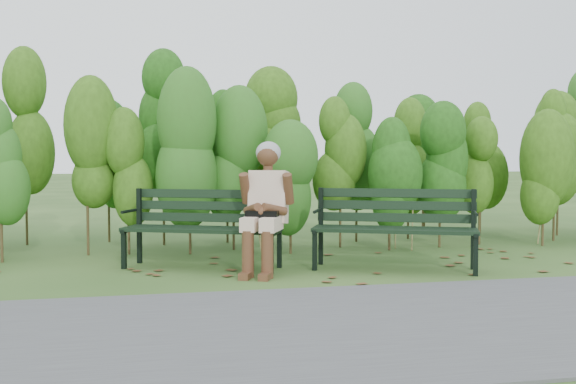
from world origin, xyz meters
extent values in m
plane|color=#2B4C1C|center=(0.00, 0.00, 0.00)|extent=(80.00, 80.00, 0.00)
cube|color=#474749|center=(0.00, -2.20, 0.01)|extent=(60.00, 2.50, 0.01)
cylinder|color=#47381E|center=(-2.75, 1.30, 0.40)|extent=(0.03, 0.03, 0.80)
ellipsoid|color=#335715|center=(-2.75, 1.30, 1.04)|extent=(0.64, 0.64, 1.44)
cylinder|color=#47381E|center=(-2.14, 1.30, 0.40)|extent=(0.03, 0.03, 0.80)
ellipsoid|color=#335715|center=(-2.14, 1.30, 1.04)|extent=(0.64, 0.64, 1.44)
cylinder|color=#47381E|center=(-1.53, 1.30, 0.40)|extent=(0.03, 0.03, 0.80)
ellipsoid|color=#335715|center=(-1.53, 1.30, 1.04)|extent=(0.64, 0.64, 1.44)
cylinder|color=#47381E|center=(-0.92, 1.30, 0.40)|extent=(0.03, 0.03, 0.80)
ellipsoid|color=#335715|center=(-0.92, 1.30, 1.04)|extent=(0.64, 0.64, 1.44)
cylinder|color=#47381E|center=(-0.31, 1.30, 0.40)|extent=(0.03, 0.03, 0.80)
ellipsoid|color=#335715|center=(-0.31, 1.30, 1.04)|extent=(0.64, 0.64, 1.44)
cylinder|color=#47381E|center=(0.31, 1.30, 0.40)|extent=(0.03, 0.03, 0.80)
ellipsoid|color=#335715|center=(0.31, 1.30, 1.04)|extent=(0.64, 0.64, 1.44)
cylinder|color=#47381E|center=(0.92, 1.30, 0.40)|extent=(0.03, 0.03, 0.80)
ellipsoid|color=#335715|center=(0.92, 1.30, 1.04)|extent=(0.64, 0.64, 1.44)
cylinder|color=#47381E|center=(1.53, 1.30, 0.40)|extent=(0.03, 0.03, 0.80)
ellipsoid|color=#335715|center=(1.53, 1.30, 1.04)|extent=(0.64, 0.64, 1.44)
cylinder|color=#47381E|center=(2.14, 1.30, 0.40)|extent=(0.03, 0.03, 0.80)
ellipsoid|color=#335715|center=(2.14, 1.30, 1.04)|extent=(0.64, 0.64, 1.44)
cylinder|color=#47381E|center=(2.75, 1.30, 0.40)|extent=(0.03, 0.03, 0.80)
ellipsoid|color=#335715|center=(2.75, 1.30, 1.04)|extent=(0.64, 0.64, 1.44)
cylinder|color=#47381E|center=(3.36, 1.30, 0.40)|extent=(0.03, 0.03, 0.80)
ellipsoid|color=#335715|center=(3.36, 1.30, 1.04)|extent=(0.64, 0.64, 1.44)
cylinder|color=#47381E|center=(3.98, 1.30, 0.40)|extent=(0.03, 0.03, 0.80)
ellipsoid|color=#335715|center=(3.98, 1.30, 1.04)|extent=(0.64, 0.64, 1.44)
cylinder|color=#47381E|center=(-2.69, 2.30, 0.55)|extent=(0.04, 0.04, 1.10)
ellipsoid|color=#204713|center=(-2.69, 2.30, 1.43)|extent=(0.70, 0.70, 1.98)
cylinder|color=#47381E|center=(-1.92, 2.30, 0.55)|extent=(0.04, 0.04, 1.10)
ellipsoid|color=#204713|center=(-1.92, 2.30, 1.43)|extent=(0.70, 0.70, 1.98)
cylinder|color=#47381E|center=(-1.15, 2.30, 0.55)|extent=(0.04, 0.04, 1.10)
ellipsoid|color=#204713|center=(-1.15, 2.30, 1.43)|extent=(0.70, 0.70, 1.98)
cylinder|color=#47381E|center=(-0.38, 2.30, 0.55)|extent=(0.04, 0.04, 1.10)
ellipsoid|color=#204713|center=(-0.38, 2.30, 1.43)|extent=(0.70, 0.70, 1.98)
cylinder|color=#47381E|center=(0.38, 2.30, 0.55)|extent=(0.04, 0.04, 1.10)
ellipsoid|color=#204713|center=(0.38, 2.30, 1.43)|extent=(0.70, 0.70, 1.98)
cylinder|color=#47381E|center=(1.15, 2.30, 0.55)|extent=(0.04, 0.04, 1.10)
ellipsoid|color=#204713|center=(1.15, 2.30, 1.43)|extent=(0.70, 0.70, 1.98)
cylinder|color=#47381E|center=(1.92, 2.30, 0.55)|extent=(0.04, 0.04, 1.10)
ellipsoid|color=#204713|center=(1.92, 2.30, 1.43)|extent=(0.70, 0.70, 1.98)
cylinder|color=#47381E|center=(2.69, 2.30, 0.55)|extent=(0.04, 0.04, 1.10)
ellipsoid|color=#204713|center=(2.69, 2.30, 1.43)|extent=(0.70, 0.70, 1.98)
cylinder|color=#47381E|center=(3.46, 2.30, 0.55)|extent=(0.04, 0.04, 1.10)
ellipsoid|color=#204713|center=(3.46, 2.30, 1.43)|extent=(0.70, 0.70, 1.98)
cylinder|color=#47381E|center=(4.22, 2.30, 0.55)|extent=(0.04, 0.04, 1.10)
ellipsoid|color=#204713|center=(4.22, 2.30, 1.43)|extent=(0.70, 0.70, 1.98)
cube|color=brown|center=(-0.93, -0.77, 0.00)|extent=(0.11, 0.10, 0.01)
cube|color=brown|center=(-0.61, 0.25, 0.00)|extent=(0.10, 0.11, 0.01)
cube|color=brown|center=(-2.45, -1.10, 0.00)|extent=(0.10, 0.09, 0.01)
cube|color=brown|center=(1.24, -1.19, 0.00)|extent=(0.09, 0.11, 0.01)
cube|color=brown|center=(-0.93, -0.35, 0.00)|extent=(0.11, 0.11, 0.01)
cube|color=brown|center=(2.74, -0.14, 0.00)|extent=(0.11, 0.11, 0.01)
cube|color=brown|center=(-0.23, 0.70, 0.00)|extent=(0.09, 0.07, 0.01)
cube|color=brown|center=(0.42, -0.19, 0.00)|extent=(0.10, 0.11, 0.01)
cube|color=brown|center=(0.01, -1.02, 0.00)|extent=(0.11, 0.11, 0.01)
cube|color=brown|center=(1.98, 0.41, 0.00)|extent=(0.09, 0.10, 0.01)
cube|color=brown|center=(2.01, 0.99, 0.00)|extent=(0.11, 0.11, 0.01)
cube|color=brown|center=(0.50, -0.47, 0.00)|extent=(0.11, 0.11, 0.01)
cube|color=brown|center=(0.00, -0.52, 0.00)|extent=(0.09, 0.10, 0.01)
cube|color=brown|center=(-2.17, -0.80, 0.00)|extent=(0.11, 0.11, 0.01)
cube|color=brown|center=(-1.62, -0.51, 0.00)|extent=(0.11, 0.11, 0.01)
cube|color=brown|center=(-0.83, -0.03, 0.00)|extent=(0.09, 0.07, 0.01)
cube|color=brown|center=(0.31, -0.05, 0.00)|extent=(0.10, 0.08, 0.01)
cube|color=brown|center=(-2.64, -0.01, 0.00)|extent=(0.09, 0.08, 0.01)
cube|color=brown|center=(1.83, 1.00, 0.00)|extent=(0.08, 0.10, 0.01)
cube|color=brown|center=(2.47, 0.49, 0.00)|extent=(0.11, 0.10, 0.01)
cube|color=brown|center=(-1.04, 0.52, 0.00)|extent=(0.10, 0.08, 0.01)
cube|color=brown|center=(2.28, -1.11, 0.00)|extent=(0.09, 0.10, 0.01)
cube|color=brown|center=(1.48, -0.03, 0.00)|extent=(0.10, 0.11, 0.01)
cube|color=brown|center=(0.58, -0.77, 0.00)|extent=(0.08, 0.10, 0.01)
cube|color=brown|center=(1.39, -1.08, 0.00)|extent=(0.11, 0.10, 0.01)
cube|color=brown|center=(-1.40, 0.16, 0.00)|extent=(0.11, 0.11, 0.01)
cube|color=brown|center=(0.37, -1.14, 0.00)|extent=(0.11, 0.11, 0.01)
cube|color=brown|center=(-1.14, 0.73, 0.00)|extent=(0.11, 0.11, 0.01)
cube|color=brown|center=(-1.43, -0.73, 0.00)|extent=(0.11, 0.11, 0.01)
cube|color=brown|center=(-0.12, -0.15, 0.00)|extent=(0.11, 0.09, 0.01)
cube|color=brown|center=(1.38, 0.42, 0.00)|extent=(0.11, 0.11, 0.01)
cube|color=brown|center=(1.46, 0.13, 0.00)|extent=(0.09, 0.08, 0.01)
cube|color=brown|center=(-0.87, 0.31, 0.00)|extent=(0.11, 0.10, 0.01)
cube|color=brown|center=(-1.73, 0.89, 0.00)|extent=(0.11, 0.11, 0.01)
cube|color=brown|center=(2.95, 0.54, 0.00)|extent=(0.11, 0.11, 0.01)
cube|color=black|center=(-0.95, 0.17, 0.39)|extent=(1.47, 0.72, 0.03)
cube|color=black|center=(-0.91, 0.27, 0.39)|extent=(1.47, 0.72, 0.03)
cube|color=black|center=(-0.86, 0.37, 0.39)|extent=(1.47, 0.72, 0.03)
cube|color=black|center=(-0.82, 0.47, 0.39)|extent=(1.47, 0.72, 0.03)
cube|color=black|center=(-0.79, 0.54, 0.49)|extent=(1.45, 0.68, 0.09)
cube|color=black|center=(-0.78, 0.55, 0.61)|extent=(1.45, 0.68, 0.09)
cube|color=black|center=(-0.78, 0.57, 0.73)|extent=(1.45, 0.68, 0.09)
cube|color=black|center=(-1.64, 0.46, 0.20)|extent=(0.06, 0.06, 0.39)
cube|color=black|center=(-1.49, 0.80, 0.39)|extent=(0.06, 0.06, 0.78)
cube|color=black|center=(-1.57, 0.62, 0.37)|extent=(0.21, 0.41, 0.03)
cylinder|color=black|center=(-1.58, 0.58, 0.56)|extent=(0.16, 0.31, 0.03)
cube|color=black|center=(-0.27, -0.14, 0.20)|extent=(0.06, 0.06, 0.39)
cube|color=black|center=(-0.12, 0.20, 0.39)|extent=(0.06, 0.06, 0.78)
cube|color=black|center=(-0.20, 0.02, 0.37)|extent=(0.21, 0.41, 0.03)
cylinder|color=black|center=(-0.22, -0.02, 0.56)|extent=(0.16, 0.31, 0.03)
cube|color=black|center=(0.88, -0.33, 0.40)|extent=(1.49, 0.74, 0.04)
cube|color=black|center=(0.93, -0.23, 0.40)|extent=(1.49, 0.74, 0.04)
cube|color=black|center=(0.97, -0.13, 0.40)|extent=(1.49, 0.74, 0.04)
cube|color=black|center=(1.02, -0.03, 0.40)|extent=(1.49, 0.74, 0.04)
cube|color=black|center=(1.05, 0.05, 0.49)|extent=(1.47, 0.69, 0.09)
cube|color=black|center=(1.05, 0.06, 0.62)|extent=(1.47, 0.69, 0.09)
cube|color=black|center=(1.06, 0.07, 0.74)|extent=(1.47, 0.69, 0.09)
cube|color=black|center=(0.18, -0.03, 0.20)|extent=(0.06, 0.06, 0.40)
cube|color=black|center=(0.34, 0.32, 0.40)|extent=(0.06, 0.06, 0.79)
cube|color=black|center=(0.26, 0.13, 0.38)|extent=(0.22, 0.42, 0.04)
cylinder|color=black|center=(0.24, 0.09, 0.57)|extent=(0.16, 0.31, 0.03)
cube|color=black|center=(1.57, -0.65, 0.20)|extent=(0.06, 0.06, 0.40)
cube|color=black|center=(1.72, -0.30, 0.40)|extent=(0.06, 0.06, 0.79)
cube|color=black|center=(1.64, -0.49, 0.38)|extent=(0.22, 0.42, 0.04)
cylinder|color=black|center=(1.62, -0.53, 0.57)|extent=(0.16, 0.31, 0.03)
cube|color=beige|center=(-0.44, -0.11, 0.48)|extent=(0.30, 0.45, 0.13)
cube|color=beige|center=(-0.28, -0.18, 0.48)|extent=(0.30, 0.45, 0.13)
cylinder|color=#57331E|center=(-0.51, -0.27, 0.22)|extent=(0.15, 0.15, 0.43)
cylinder|color=#57331E|center=(-0.35, -0.34, 0.22)|extent=(0.15, 0.15, 0.43)
cube|color=#57331E|center=(-0.55, -0.34, 0.03)|extent=(0.17, 0.22, 0.06)
cube|color=#57331E|center=(-0.38, -0.41, 0.03)|extent=(0.17, 0.22, 0.06)
cube|color=beige|center=(-0.25, 0.11, 0.72)|extent=(0.44, 0.38, 0.53)
cylinder|color=#57331E|center=(-0.26, 0.09, 0.99)|extent=(0.09, 0.09, 0.10)
sphere|color=#57331E|center=(-0.26, 0.08, 1.12)|extent=(0.21, 0.21, 0.21)
ellipsoid|color=gray|center=(-0.25, 0.10, 1.15)|extent=(0.25, 0.23, 0.22)
cylinder|color=#57331E|center=(-0.48, 0.12, 0.80)|extent=(0.17, 0.23, 0.31)
cylinder|color=#57331E|center=(-0.09, -0.05, 0.80)|extent=(0.17, 0.23, 0.31)
cylinder|color=#57331E|center=(-0.43, -0.05, 0.61)|extent=(0.15, 0.29, 0.13)
cylinder|color=#57331E|center=(-0.24, -0.13, 0.61)|extent=(0.28, 0.20, 0.13)
sphere|color=#57331E|center=(-0.36, -0.15, 0.59)|extent=(0.11, 0.11, 0.11)
cube|color=black|center=(-0.36, -0.14, 0.52)|extent=(0.33, 0.23, 0.16)
camera|label=1|loc=(-1.47, -6.34, 1.11)|focal=42.00mm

